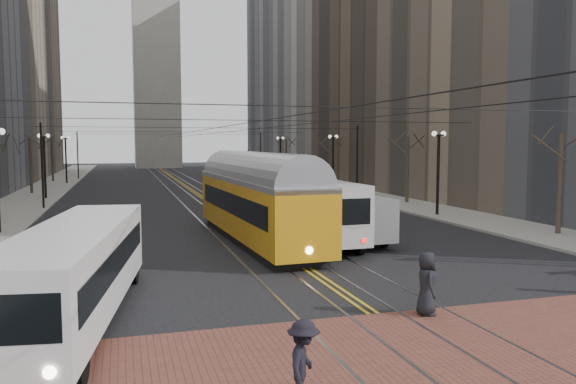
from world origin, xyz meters
TOP-DOWN VIEW (x-y plane):
  - ground at (0.00, 0.00)m, footprint 260.00×260.00m
  - sidewalk_left at (-15.00, 45.00)m, footprint 5.00×140.00m
  - sidewalk_right at (15.00, 45.00)m, footprint 5.00×140.00m
  - crosswalk_band at (0.00, -4.00)m, footprint 25.00×6.00m
  - streetcar_rails at (0.00, 45.00)m, footprint 4.80×130.00m
  - centre_lines at (0.00, 45.00)m, footprint 0.42×130.00m
  - building_left_far at (-25.50, 86.00)m, footprint 16.00×20.00m
  - building_right_mid at (25.50, 46.00)m, footprint 16.00×20.00m
  - building_right_midfar at (27.50, 66.00)m, footprint 20.00×20.00m
  - building_right_far at (25.50, 86.00)m, footprint 16.00×20.00m
  - lamp_posts at (-0.00, 28.75)m, footprint 27.60×57.20m
  - street_trees at (0.00, 35.25)m, footprint 31.68×53.28m
  - trolley_wires at (0.00, 34.83)m, footprint 25.96×120.00m
  - transit_bus at (-8.40, 0.64)m, footprint 3.90×11.25m
  - streetcar at (-0.50, 12.07)m, footprint 3.46×15.14m
  - rear_bus at (1.80, 12.21)m, footprint 3.02×12.46m
  - cargo_van at (4.00, 10.11)m, footprint 2.48×5.67m
  - sedan_grey at (8.23, 27.48)m, footprint 2.07×4.84m
  - pedestrian_a at (1.45, -1.50)m, footprint 0.79×1.03m
  - pedestrian_d at (-3.85, -6.05)m, footprint 1.09×1.29m

SIDE VIEW (x-z plane):
  - ground at x=0.00m, z-range 0.00..0.00m
  - streetcar_rails at x=0.00m, z-range 0.00..0.01m
  - crosswalk_band at x=0.00m, z-range 0.00..0.01m
  - centre_lines at x=0.00m, z-range 0.01..0.01m
  - sidewalk_left at x=-15.00m, z-range 0.00..0.15m
  - sidewalk_right at x=15.00m, z-range 0.00..0.15m
  - sedan_grey at x=8.23m, z-range 0.00..1.63m
  - pedestrian_d at x=-3.85m, z-range 0.01..1.74m
  - pedestrian_a at x=1.45m, z-range 0.01..1.89m
  - cargo_van at x=4.00m, z-range 0.00..2.45m
  - transit_bus at x=-8.40m, z-range 0.00..2.76m
  - rear_bus at x=1.80m, z-range 0.00..3.23m
  - streetcar at x=-0.50m, z-range 0.00..3.54m
  - street_trees at x=0.00m, z-range 0.00..5.60m
  - lamp_posts at x=0.00m, z-range 0.00..5.60m
  - trolley_wires at x=0.00m, z-range 0.47..7.07m
  - building_right_mid at x=25.50m, z-range 0.00..34.00m
  - building_left_far at x=-25.50m, z-range 0.00..40.00m
  - building_right_far at x=25.50m, z-range 0.00..40.00m
  - building_right_midfar at x=27.50m, z-range 0.00..52.00m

